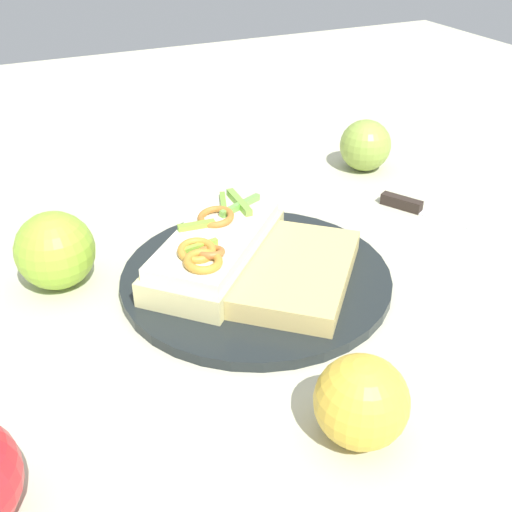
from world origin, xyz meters
name	(u,v)px	position (x,y,z in m)	size (l,w,h in m)	color
ground_plane	(256,282)	(0.00, 0.00, 0.00)	(2.00, 2.00, 0.00)	#B8B79A
plate	(256,277)	(0.00, 0.00, 0.01)	(0.27, 0.27, 0.01)	black
sandwich	(215,249)	(0.03, -0.03, 0.03)	(0.19, 0.19, 0.05)	#D2CB89
bread_slice_side	(298,272)	(-0.03, 0.03, 0.02)	(0.16, 0.10, 0.02)	tan
apple_0	(365,145)	(-0.26, -0.19, 0.04)	(0.07, 0.07, 0.07)	#89A641
apple_2	(361,402)	(0.02, 0.22, 0.03)	(0.07, 0.07, 0.07)	gold
apple_3	(55,250)	(0.18, -0.08, 0.04)	(0.08, 0.08, 0.08)	#8FBC34
knife	(411,206)	(-0.24, -0.06, 0.01)	(0.06, 0.10, 0.01)	silver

